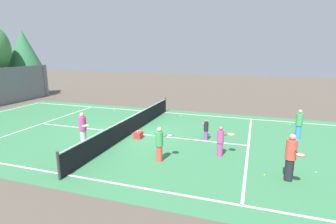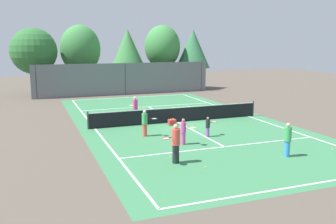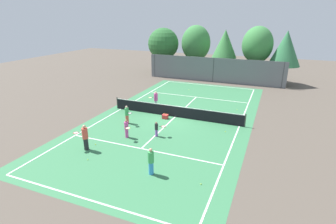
# 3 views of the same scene
# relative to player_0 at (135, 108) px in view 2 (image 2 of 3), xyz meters

# --- Properties ---
(ground_plane) EXTENTS (80.00, 80.00, 0.00)m
(ground_plane) POSITION_rel_player_0_xyz_m (2.52, -1.39, -0.86)
(ground_plane) COLOR brown
(court_surface) EXTENTS (13.00, 25.00, 0.01)m
(court_surface) POSITION_rel_player_0_xyz_m (2.52, -1.39, -0.86)
(court_surface) COLOR #387A4C
(court_surface) RESTS_ON ground_plane
(tennis_net) EXTENTS (11.90, 0.10, 1.10)m
(tennis_net) POSITION_rel_player_0_xyz_m (2.52, -1.39, -0.35)
(tennis_net) COLOR #333833
(tennis_net) RESTS_ON ground_plane
(perimeter_fence) EXTENTS (18.00, 0.12, 3.20)m
(perimeter_fence) POSITION_rel_player_0_xyz_m (2.52, 12.61, 0.74)
(perimeter_fence) COLOR slate
(perimeter_fence) RESTS_ON ground_plane
(tree_0) EXTENTS (3.83, 3.83, 6.67)m
(tree_0) POSITION_rel_player_0_xyz_m (10.92, 14.69, 3.66)
(tree_0) COLOR brown
(tree_0) RESTS_ON ground_plane
(tree_1) EXTENTS (3.93, 4.13, 7.13)m
(tree_1) POSITION_rel_player_0_xyz_m (7.50, 15.40, 3.89)
(tree_1) COLOR brown
(tree_1) RESTS_ON ground_plane
(tree_2) EXTENTS (4.25, 3.83, 7.07)m
(tree_2) POSITION_rel_player_0_xyz_m (-1.25, 16.91, 3.64)
(tree_2) COLOR brown
(tree_2) RESTS_ON ground_plane
(tree_3) EXTENTS (4.58, 4.58, 6.67)m
(tree_3) POSITION_rel_player_0_xyz_m (-5.96, 15.74, 3.51)
(tree_3) COLOR brown
(tree_3) RESTS_ON ground_plane
(tree_4) EXTENTS (3.30, 3.30, 6.63)m
(tree_4) POSITION_rel_player_0_xyz_m (3.40, 14.79, 3.91)
(tree_4) COLOR brown
(tree_4) RESTS_ON ground_plane
(player_0) EXTENTS (0.78, 0.85, 1.67)m
(player_0) POSITION_rel_player_0_xyz_m (0.00, 0.00, 0.00)
(player_0) COLOR silver
(player_0) RESTS_ON ground_plane
(player_1) EXTENTS (0.86, 0.69, 1.50)m
(player_1) POSITION_rel_player_0_xyz_m (-0.62, -4.26, -0.08)
(player_1) COLOR #E54C3F
(player_1) RESTS_ON ground_plane
(player_2) EXTENTS (0.95, 0.62, 1.77)m
(player_2) POSITION_rel_player_0_xyz_m (-0.77, -9.28, 0.05)
(player_2) COLOR #232328
(player_2) RESTS_ON ground_plane
(player_3) EXTENTS (0.75, 0.79, 1.38)m
(player_3) POSITION_rel_player_0_xyz_m (0.74, -6.63, -0.14)
(player_3) COLOR #D14799
(player_3) RESTS_ON ground_plane
(player_4) EXTENTS (0.82, 0.51, 1.13)m
(player_4) POSITION_rel_player_0_xyz_m (2.68, -5.61, -0.27)
(player_4) COLOR purple
(player_4) RESTS_ON ground_plane
(player_5) EXTENTS (0.34, 0.34, 1.61)m
(player_5) POSITION_rel_player_0_xyz_m (4.43, -10.23, -0.04)
(player_5) COLOR #388CD8
(player_5) RESTS_ON ground_plane
(ball_crate) EXTENTS (0.46, 0.39, 0.43)m
(ball_crate) POSITION_rel_player_0_xyz_m (1.85, -2.12, -0.68)
(ball_crate) COLOR red
(ball_crate) RESTS_ON ground_plane
(tennis_ball_0) EXTENTS (0.07, 0.07, 0.07)m
(tennis_ball_0) POSITION_rel_player_0_xyz_m (7.28, -10.14, -0.83)
(tennis_ball_0) COLOR #CCE533
(tennis_ball_0) RESTS_ON ground_plane
(tennis_ball_1) EXTENTS (0.07, 0.07, 0.07)m
(tennis_ball_1) POSITION_rel_player_0_xyz_m (-0.96, -0.33, -0.83)
(tennis_ball_1) COLOR #CCE533
(tennis_ball_1) RESTS_ON ground_plane
(tennis_ball_2) EXTENTS (0.07, 0.07, 0.07)m
(tennis_ball_2) POSITION_rel_player_0_xyz_m (7.27, 2.42, -0.83)
(tennis_ball_2) COLOR #CCE533
(tennis_ball_2) RESTS_ON ground_plane
(tennis_ball_3) EXTENTS (0.07, 0.07, 0.07)m
(tennis_ball_3) POSITION_rel_player_0_xyz_m (-0.66, -8.48, -0.83)
(tennis_ball_3) COLOR #CCE533
(tennis_ball_3) RESTS_ON ground_plane
(tennis_ball_4) EXTENTS (0.07, 0.07, 0.07)m
(tennis_ball_4) POSITION_rel_player_0_xyz_m (0.18, -10.35, -0.83)
(tennis_ball_4) COLOR #CCE533
(tennis_ball_4) RESTS_ON ground_plane
(tennis_ball_5) EXTENTS (0.07, 0.07, 0.07)m
(tennis_ball_5) POSITION_rel_player_0_xyz_m (7.19, -2.97, -0.83)
(tennis_ball_5) COLOR #CCE533
(tennis_ball_5) RESTS_ON ground_plane
(tennis_ball_6) EXTENTS (0.07, 0.07, 0.07)m
(tennis_ball_6) POSITION_rel_player_0_xyz_m (0.85, 7.51, -0.83)
(tennis_ball_6) COLOR #CCE533
(tennis_ball_6) RESTS_ON ground_plane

